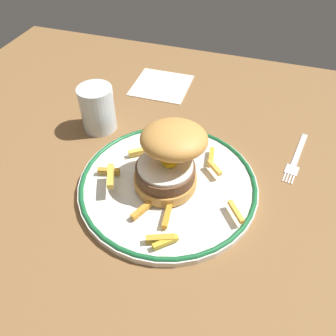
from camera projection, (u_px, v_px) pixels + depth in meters
ground_plane at (145, 203)px, 57.03cm from camera, size 112.42×105.60×4.00cm
dinner_plate at (168, 184)px, 56.25cm from camera, size 29.78×29.78×1.60cm
burger at (170, 156)px, 52.10cm from camera, size 12.07×13.24×10.96cm
fries_pile at (157, 184)px, 54.13cm from camera, size 25.30×23.55×2.90cm
water_glass at (98, 111)px, 65.43cm from camera, size 6.65×6.65×9.01cm
fork at (296, 158)px, 61.60cm from camera, size 3.82×14.42×0.36cm
napkin at (161, 85)px, 79.09cm from camera, size 12.95×12.82×0.40cm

